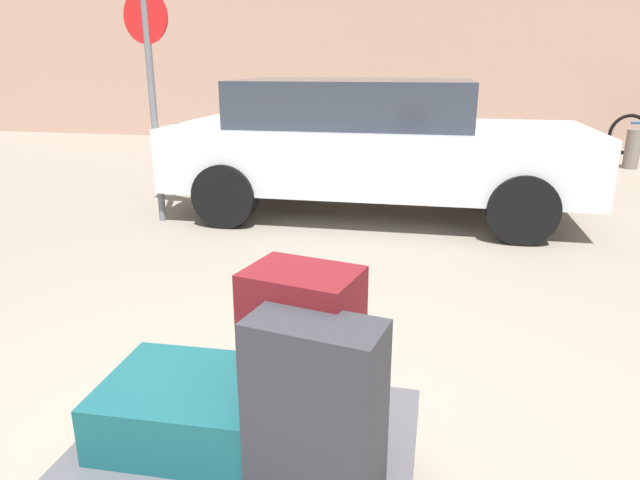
# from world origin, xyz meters

# --- Properties ---
(luggage_cart) EXTENTS (1.15, 0.84, 0.34)m
(luggage_cart) POSITION_xyz_m (0.00, 0.00, 0.27)
(luggage_cart) COLOR #4C4C51
(luggage_cart) RESTS_ON ground_plane
(suitcase_charcoal_rear_right) EXTENTS (0.42, 0.28, 0.56)m
(suitcase_charcoal_rear_right) POSITION_xyz_m (0.28, -0.20, 0.62)
(suitcase_charcoal_rear_right) COLOR #2D2D33
(suitcase_charcoal_rear_right) RESTS_ON luggage_cart
(suitcase_maroon_front_left) EXTENTS (0.40, 0.33, 0.62)m
(suitcase_maroon_front_left) POSITION_xyz_m (0.19, 0.03, 0.65)
(suitcase_maroon_front_left) COLOR maroon
(suitcase_maroon_front_left) RESTS_ON luggage_cart
(suitcase_teal_center) EXTENTS (0.59, 0.49, 0.21)m
(suitcase_teal_center) POSITION_xyz_m (-0.20, -0.02, 0.44)
(suitcase_teal_center) COLOR #144C51
(suitcase_teal_center) RESTS_ON luggage_cart
(parked_car) EXTENTS (4.33, 1.97, 1.42)m
(parked_car) POSITION_xyz_m (-0.14, 4.47, 0.76)
(parked_car) COLOR silver
(parked_car) RESTS_ON ground_plane
(bollard_kerb_near) EXTENTS (0.23, 0.23, 0.61)m
(bollard_kerb_near) POSITION_xyz_m (2.09, 8.04, 0.30)
(bollard_kerb_near) COLOR #72665B
(bollard_kerb_near) RESTS_ON ground_plane
(bollard_kerb_mid) EXTENTS (0.23, 0.23, 0.61)m
(bollard_kerb_mid) POSITION_xyz_m (3.52, 8.04, 0.30)
(bollard_kerb_mid) COLOR #72665B
(bollard_kerb_mid) RESTS_ON ground_plane
(no_parking_sign) EXTENTS (0.50, 0.10, 2.26)m
(no_parking_sign) POSITION_xyz_m (-2.23, 3.68, 1.40)
(no_parking_sign) COLOR slate
(no_parking_sign) RESTS_ON ground_plane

